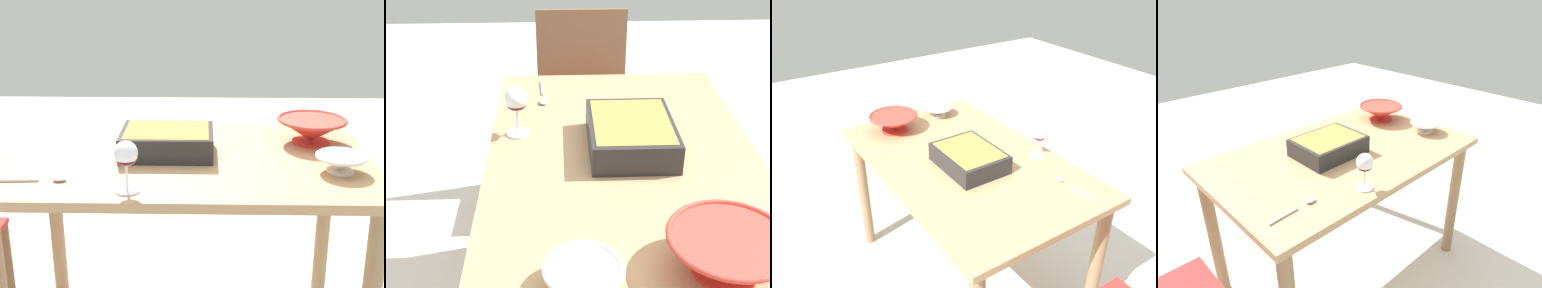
# 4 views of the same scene
# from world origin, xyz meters

# --- Properties ---
(ground_plane) EXTENTS (8.00, 8.00, 0.00)m
(ground_plane) POSITION_xyz_m (0.00, 0.00, 0.00)
(ground_plane) COLOR beige
(dining_table) EXTENTS (1.28, 0.79, 0.78)m
(dining_table) POSITION_xyz_m (0.00, 0.00, 0.66)
(dining_table) COLOR tan
(dining_table) RESTS_ON ground_plane
(wine_glass) EXTENTS (0.07, 0.07, 0.16)m
(wine_glass) POSITION_xyz_m (0.16, 0.31, 0.89)
(wine_glass) COLOR white
(wine_glass) RESTS_ON dining_table
(casserole_dish) EXTENTS (0.32, 0.25, 0.09)m
(casserole_dish) POSITION_xyz_m (0.07, -0.02, 0.83)
(casserole_dish) COLOR #262628
(casserole_dish) RESTS_ON dining_table
(mixing_bowl) EXTENTS (0.26, 0.26, 0.10)m
(mixing_bowl) POSITION_xyz_m (-0.46, -0.16, 0.83)
(mixing_bowl) COLOR red
(mixing_bowl) RESTS_ON dining_table
(small_bowl) EXTENTS (0.17, 0.17, 0.06)m
(small_bowl) POSITION_xyz_m (-0.50, 0.14, 0.81)
(small_bowl) COLOR white
(small_bowl) RESTS_ON dining_table
(serving_spoon) EXTENTS (0.22, 0.03, 0.01)m
(serving_spoon) POSITION_xyz_m (0.42, 0.24, 0.78)
(serving_spoon) COLOR silver
(serving_spoon) RESTS_ON dining_table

